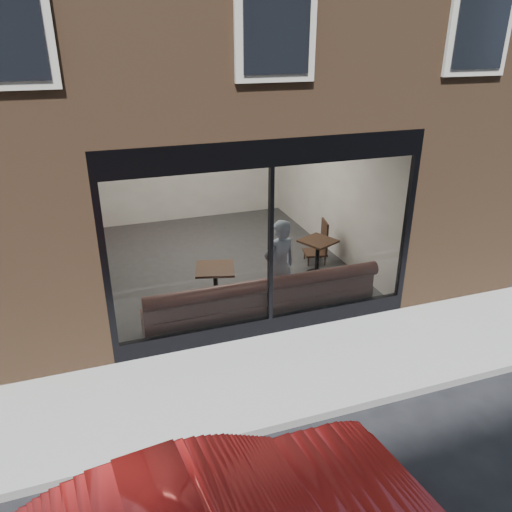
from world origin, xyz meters
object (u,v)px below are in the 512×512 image
object	(u,v)px
banquette	(261,309)
cafe_table_left	(215,269)
person	(279,267)
cafe_table_right	(318,241)
cafe_chair_right	(315,252)

from	to	relation	value
banquette	cafe_table_left	world-z (taller)	cafe_table_left
person	cafe_table_right	size ratio (longest dim) A/B	2.81
cafe_table_right	banquette	bearing A→B (deg)	-141.52
banquette	person	size ratio (longest dim) A/B	2.31
cafe_table_left	cafe_chair_right	xyz separation A→B (m)	(2.49, 1.11, -0.50)
person	cafe_chair_right	distance (m)	2.32
cafe_table_left	cafe_table_right	size ratio (longest dim) A/B	1.09
person	cafe_table_right	bearing A→B (deg)	-150.96
cafe_table_right	cafe_chair_right	distance (m)	0.76
cafe_table_right	cafe_chair_right	size ratio (longest dim) A/B	1.34
person	cafe_chair_right	world-z (taller)	person
banquette	person	distance (m)	0.78
cafe_table_right	cafe_chair_right	xyz separation A→B (m)	(0.21, 0.53, -0.50)
banquette	cafe_table_left	xyz separation A→B (m)	(-0.60, 0.77, 0.52)
person	cafe_table_right	xyz separation A→B (m)	(1.28, 1.13, -0.13)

